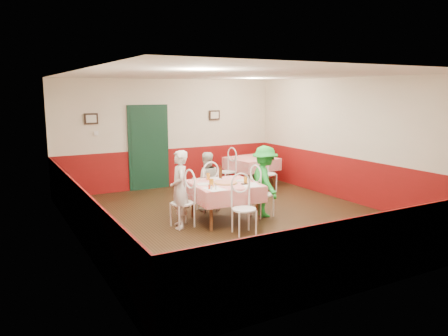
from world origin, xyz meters
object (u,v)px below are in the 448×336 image
chair_left (182,203)px  chair_second_a (227,172)px  second_table (251,172)px  diner_far (206,181)px  diner_right (265,181)px  chair_right (262,194)px  main_table (224,202)px  wallet (244,184)px  beer_bottle (221,173)px  glass_a (211,183)px  diner_left (179,189)px  chair_near (244,209)px  pizza (226,183)px  glass_b (245,180)px  glass_c (208,176)px  chair_second_b (267,174)px  chair_far (207,190)px

chair_left → chair_second_a: (2.28, 2.39, 0.00)m
second_table → diner_far: 2.64m
diner_right → chair_right: bearing=97.3°
main_table → wallet: 0.57m
beer_bottle → diner_right: size_ratio=0.17×
glass_a → diner_left: 0.60m
chair_second_a → glass_a: bearing=-41.5°
chair_near → pizza: (0.07, 0.78, 0.32)m
chair_second_a → main_table: bearing=-37.6°
glass_b → diner_right: (0.56, 0.17, -0.11)m
chair_near → chair_right: bearing=49.0°
main_table → chair_right: 0.85m
chair_second_a → glass_c: 2.58m
chair_near → chair_second_a: size_ratio=1.00×
chair_near → chair_left: bearing=139.0°
main_table → chair_right: size_ratio=1.36×
pizza → chair_right: bearing=0.0°
glass_c → diner_far: 0.55m
chair_second_b → beer_bottle: beer_bottle is taller
pizza → glass_c: 0.51m
beer_bottle → diner_far: (-0.07, 0.51, -0.26)m
chair_second_b → beer_bottle: (-2.05, -1.32, 0.43)m
glass_a → glass_c: size_ratio=1.19×
chair_near → chair_second_a: (1.50, 3.30, 0.00)m
beer_bottle → chair_second_b: bearing=32.7°
second_table → pizza: size_ratio=2.59×
beer_bottle → chair_near: bearing=-99.0°
chair_right → glass_a: size_ratio=5.82×
diner_left → glass_c: bearing=130.7°
glass_a → chair_second_a: bearing=55.8°
chair_right → chair_second_b: size_ratio=1.00×
main_table → chair_near: (-0.06, -0.85, 0.08)m
chair_left → wallet: (1.12, -0.37, 0.32)m
main_table → chair_far: bearing=85.8°
glass_b → diner_right: diner_right is taller
chair_left → chair_right: 1.70m
chair_left → chair_far: 1.20m
second_table → glass_c: 3.10m
diner_far → diner_right: bearing=148.0°
pizza → second_table: bearing=49.0°
chair_second_b → glass_b: bearing=-140.9°
glass_c → beer_bottle: beer_bottle is taller
main_table → pizza: pizza is taller
chair_second_b → glass_a: glass_a is taller
glass_c → wallet: (0.40, -0.73, -0.05)m
main_table → glass_c: (-0.12, 0.42, 0.45)m
main_table → glass_b: (0.34, -0.24, 0.45)m
main_table → chair_second_b: 2.77m
chair_right → diner_left: 1.77m
beer_bottle → diner_far: bearing=97.4°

